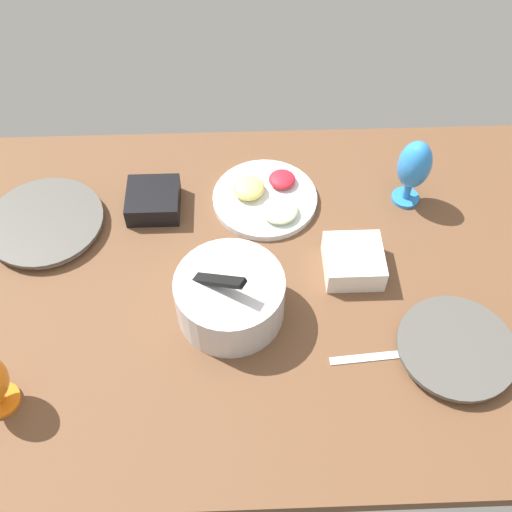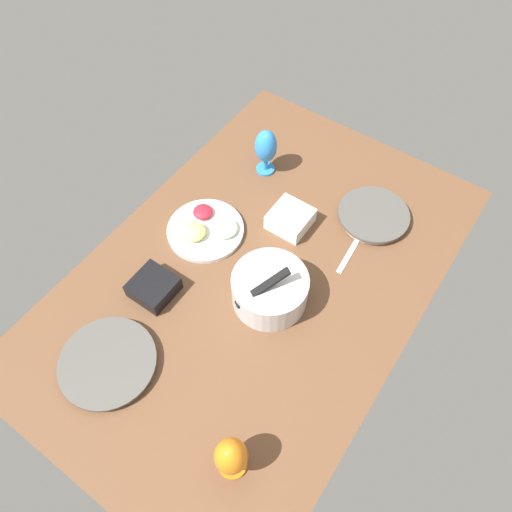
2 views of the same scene
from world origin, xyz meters
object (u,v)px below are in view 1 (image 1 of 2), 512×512
hurricane_glass_blue (414,167)px  mixing_bowl (230,296)px  dinner_plate_right (45,223)px  dinner_plate_left (456,349)px  square_bowl_black (153,199)px  square_bowl_white (354,260)px  fruit_platter (265,197)px

hurricane_glass_blue → mixing_bowl: bearing=35.6°
dinner_plate_right → dinner_plate_left: bearing=157.6°
dinner_plate_left → mixing_bowl: (48.43, -12.28, 4.71)cm
dinner_plate_left → square_bowl_black: (67.75, -44.48, 1.56)cm
dinner_plate_right → square_bowl_white: size_ratio=2.16×
dinner_plate_left → square_bowl_black: 81.06cm
fruit_platter → square_bowl_black: square_bowl_black is taller
dinner_plate_left → mixing_bowl: bearing=-14.2°
square_bowl_black → fruit_platter: bearing=-177.8°
dinner_plate_right → hurricane_glass_blue: (-92.14, -6.15, 10.32)cm
square_bowl_black → dinner_plate_right: bearing=11.5°
hurricane_glass_blue → square_bowl_black: bearing=0.6°
dinner_plate_right → square_bowl_black: square_bowl_black is taller
square_bowl_white → dinner_plate_right: bearing=-12.0°
dinner_plate_left → dinner_plate_right: size_ratio=0.87×
fruit_platter → square_bowl_black: size_ratio=2.05×
dinner_plate_right → mixing_bowl: mixing_bowl is taller
dinner_plate_right → square_bowl_black: 27.45cm
dinner_plate_right → square_bowl_white: bearing=168.0°
mixing_bowl → hurricane_glass_blue: size_ratio=1.26×
dinner_plate_right → fruit_platter: fruit_platter is taller
dinner_plate_left → square_bowl_black: bearing=-33.3°
dinner_plate_left → square_bowl_black: square_bowl_black is taller
dinner_plate_left → dinner_plate_right: bearing=-22.4°
square_bowl_black → square_bowl_white: bearing=156.2°
square_bowl_black → mixing_bowl: bearing=121.0°
dinner_plate_left → square_bowl_white: bearing=-50.1°
dinner_plate_left → hurricane_glass_blue: bearing=-86.9°
fruit_platter → square_bowl_white: 29.98cm
dinner_plate_left → hurricane_glass_blue: (2.45, -45.18, 10.13)cm
mixing_bowl → square_bowl_black: (19.32, -32.20, -3.14)cm
hurricane_glass_blue → square_bowl_black: hurricane_glass_blue is taller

